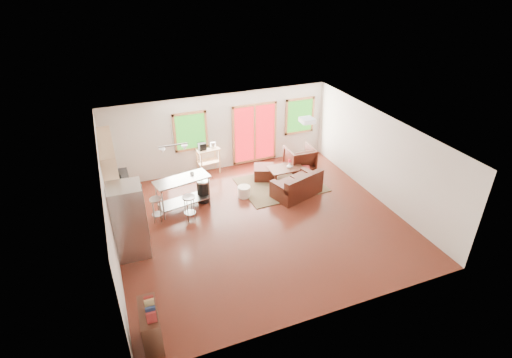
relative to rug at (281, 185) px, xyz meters
name	(u,v)px	position (x,y,z in m)	size (l,w,h in m)	color
floor	(260,222)	(-1.38, -1.64, -0.02)	(7.50, 7.00, 0.02)	#3B160E
ceiling	(261,134)	(-1.38, -1.64, 2.60)	(7.50, 7.00, 0.02)	silver
back_wall	(220,132)	(-1.38, 1.87, 1.29)	(7.50, 0.02, 2.60)	beige
left_wall	(108,211)	(-5.14, -1.64, 1.29)	(0.02, 7.00, 2.60)	beige
right_wall	(380,157)	(2.38, -1.64, 1.29)	(0.02, 7.00, 2.60)	beige
front_wall	(330,266)	(-1.38, -5.15, 1.29)	(7.50, 0.02, 2.60)	beige
window_left	(191,132)	(-2.38, 1.82, 1.49)	(1.10, 0.05, 1.30)	#1A5212
french_doors	(255,133)	(-0.18, 1.82, 1.09)	(1.60, 0.05, 2.10)	#A90D12
window_right	(300,116)	(1.52, 1.82, 1.49)	(1.10, 0.05, 1.30)	#1A5212
rug	(281,185)	(0.00, 0.00, 0.00)	(2.56, 1.97, 0.03)	#3D5235
loveseat	(297,186)	(0.20, -0.74, 0.30)	(1.64, 1.23, 0.78)	black
coffee_table	(286,169)	(0.28, 0.27, 0.37)	(1.11, 0.67, 0.44)	#3B2015
armchair	(300,157)	(1.03, 0.74, 0.44)	(0.89, 0.83, 0.92)	black
ottoman	(264,172)	(-0.33, 0.61, 0.20)	(0.64, 0.64, 0.43)	black
pouf	(244,192)	(-1.33, -0.21, 0.16)	(0.38, 0.38, 0.34)	silver
vase	(290,165)	(0.41, 0.24, 0.50)	(0.19, 0.20, 0.32)	silver
book	(303,164)	(0.82, 0.11, 0.53)	(0.22, 0.03, 0.29)	maroon
cabinets	(117,187)	(-4.87, 0.07, 0.91)	(0.64, 2.24, 2.30)	tan
refrigerator	(130,221)	(-4.72, -1.70, 0.93)	(0.81, 0.77, 1.89)	#B7BABC
island	(183,188)	(-3.16, -0.19, 0.66)	(1.63, 0.90, 0.98)	#B7BABC
cup	(192,173)	(-2.83, -0.04, 1.00)	(0.12, 0.09, 0.12)	silver
bar_stool_a	(156,204)	(-3.97, -0.54, 0.52)	(0.40, 0.40, 0.71)	#B7BABC
bar_stool_b	(189,202)	(-3.13, -0.81, 0.54)	(0.40, 0.40, 0.74)	#B7BABC
trash_can	(203,190)	(-2.53, -0.02, 0.35)	(0.49, 0.49, 0.72)	black
kitchen_cart	(207,152)	(-1.93, 1.65, 0.76)	(0.79, 0.56, 1.13)	tan
bookshelf	(151,325)	(-4.73, -4.47, 0.39)	(0.37, 0.89, 1.03)	#3B2015
ceiling_flush	(307,120)	(0.22, -1.04, 2.52)	(0.35, 0.35, 0.12)	white
pendant_light	(174,149)	(-3.28, -0.14, 1.88)	(0.80, 0.18, 0.79)	gray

